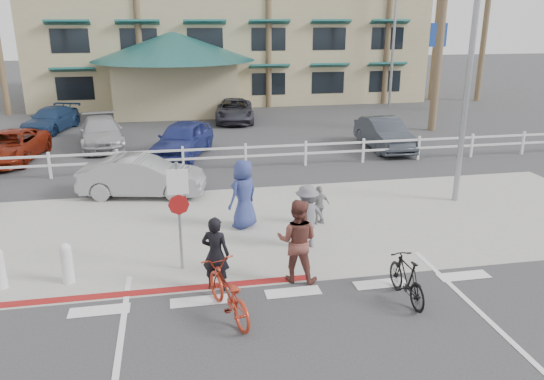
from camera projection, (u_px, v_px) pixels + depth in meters
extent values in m
plane|color=#333335|center=(300.00, 307.00, 10.82)|extent=(140.00, 140.00, 0.00)
cube|color=#333335|center=(328.00, 367.00, 8.95)|extent=(12.00, 16.00, 0.01)
cube|color=gray|center=(262.00, 226.00, 15.02)|extent=(22.00, 7.00, 0.01)
cube|color=#333335|center=(243.00, 184.00, 18.75)|extent=(40.00, 5.00, 0.01)
cube|color=#333335|center=(218.00, 131.00, 27.62)|extent=(50.00, 16.00, 0.01)
cube|color=maroon|center=(151.00, 292.00, 11.40)|extent=(7.00, 0.25, 0.02)
imported|color=#9D2A17|center=(228.00, 293.00, 10.35)|extent=(1.20, 2.08, 1.03)
imported|color=black|center=(216.00, 254.00, 11.28)|extent=(0.72, 0.61, 1.67)
imported|color=black|center=(407.00, 279.00, 10.97)|extent=(0.49, 1.62, 0.97)
imported|color=brown|center=(297.00, 241.00, 11.65)|extent=(1.14, 1.04, 1.91)
imported|color=slate|center=(307.00, 217.00, 13.41)|extent=(1.20, 0.90, 1.66)
imported|color=gray|center=(319.00, 205.00, 14.99)|extent=(0.72, 0.48, 1.14)
imported|color=navy|center=(244.00, 194.00, 14.65)|extent=(1.13, 1.08, 1.95)
imported|color=gray|center=(142.00, 176.00, 17.37)|extent=(4.23, 2.15, 1.33)
imported|color=maroon|center=(11.00, 147.00, 21.57)|extent=(2.57, 4.66, 1.24)
imported|color=#9A9B9E|center=(101.00, 133.00, 23.98)|extent=(2.49, 4.75, 1.31)
imported|color=navy|center=(183.00, 139.00, 22.31)|extent=(3.16, 4.68, 1.48)
imported|color=#2D323A|center=(384.00, 134.00, 23.54)|extent=(1.54, 4.24, 1.39)
imported|color=navy|center=(51.00, 119.00, 27.35)|extent=(2.76, 4.46, 1.21)
imported|color=#2F2F38|center=(234.00, 110.00, 29.87)|extent=(2.55, 4.70, 1.25)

